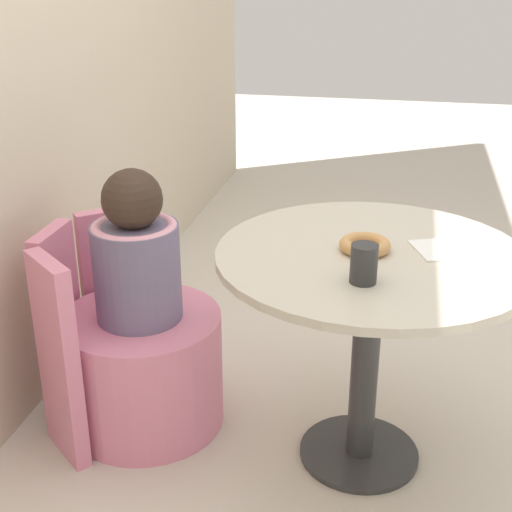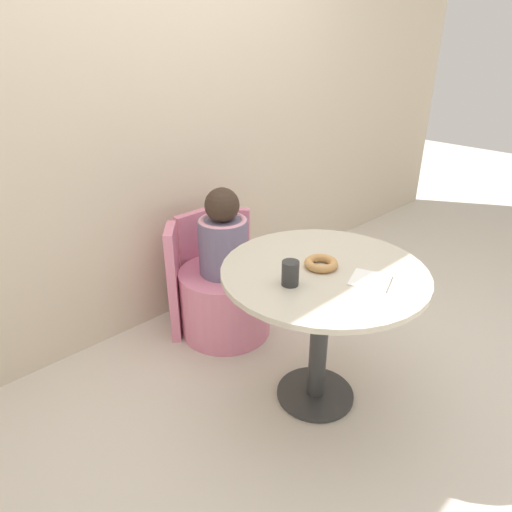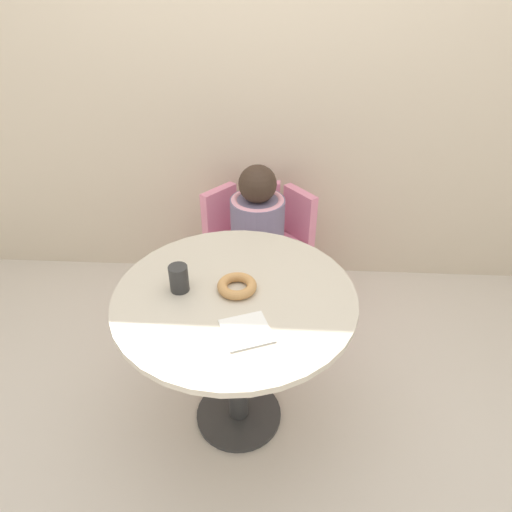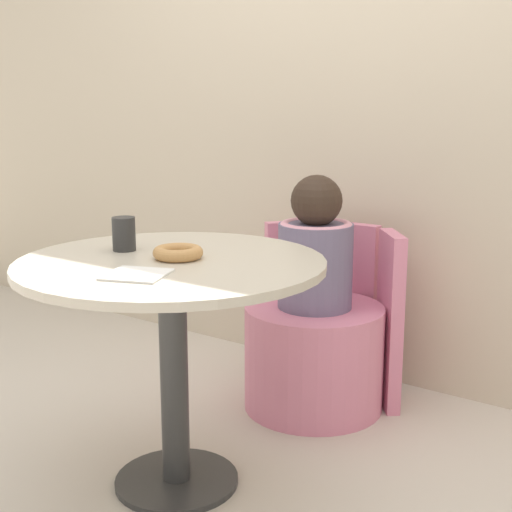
# 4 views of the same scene
# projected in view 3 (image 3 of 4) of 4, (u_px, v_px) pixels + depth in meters

# --- Properties ---
(ground_plane) EXTENTS (12.00, 12.00, 0.00)m
(ground_plane) POSITION_uv_depth(u_px,v_px,m) (256.00, 409.00, 2.08)
(ground_plane) COLOR beige
(back_wall) EXTENTS (6.00, 0.06, 2.40)m
(back_wall) POSITION_uv_depth(u_px,v_px,m) (268.00, 75.00, 2.33)
(back_wall) COLOR beige
(back_wall) RESTS_ON ground_plane
(round_table) EXTENTS (0.89, 0.89, 0.70)m
(round_table) POSITION_uv_depth(u_px,v_px,m) (236.00, 321.00, 1.73)
(round_table) COLOR #333333
(round_table) RESTS_ON ground_plane
(tub_chair) EXTENTS (0.52, 0.52, 0.40)m
(tub_chair) POSITION_uv_depth(u_px,v_px,m) (257.00, 282.00, 2.54)
(tub_chair) COLOR pink
(tub_chair) RESTS_ON ground_plane
(booth_backrest) EXTENTS (0.62, 0.23, 0.67)m
(booth_backrest) POSITION_uv_depth(u_px,v_px,m) (259.00, 240.00, 2.64)
(booth_backrest) COLOR pink
(booth_backrest) RESTS_ON ground_plane
(child_figure) EXTENTS (0.28, 0.28, 0.49)m
(child_figure) POSITION_uv_depth(u_px,v_px,m) (258.00, 217.00, 2.30)
(child_figure) COLOR slate
(child_figure) RESTS_ON tub_chair
(donut) EXTENTS (0.15, 0.15, 0.04)m
(donut) POSITION_uv_depth(u_px,v_px,m) (237.00, 286.00, 1.66)
(donut) COLOR tan
(donut) RESTS_ON round_table
(cup) EXTENTS (0.07, 0.07, 0.10)m
(cup) POSITION_uv_depth(u_px,v_px,m) (179.00, 278.00, 1.65)
(cup) COLOR #2D2D2D
(cup) RESTS_ON round_table
(paper_napkin) EXTENTS (0.20, 0.20, 0.01)m
(paper_napkin) POSITION_uv_depth(u_px,v_px,m) (246.00, 331.00, 1.49)
(paper_napkin) COLOR white
(paper_napkin) RESTS_ON round_table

